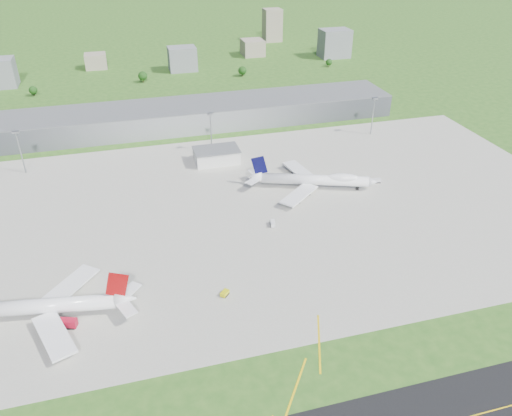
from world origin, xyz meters
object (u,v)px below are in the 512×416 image
object	(u,v)px
airliner_red_twin	(47,306)
van_white_near	(273,224)
airliner_blue_quad	(315,180)
van_white_far	(377,181)
fire_truck	(66,323)
tug_yellow	(225,294)

from	to	relation	value
airliner_red_twin	van_white_near	size ratio (longest dim) A/B	13.41
airliner_blue_quad	van_white_near	size ratio (longest dim) A/B	13.35
van_white_near	van_white_far	size ratio (longest dim) A/B	1.03
fire_truck	van_white_near	size ratio (longest dim) A/B	1.63
tug_yellow	van_white_near	world-z (taller)	van_white_near
tug_yellow	van_white_far	world-z (taller)	van_white_far
van_white_near	van_white_far	world-z (taller)	van_white_near
airliner_red_twin	van_white_near	bearing A→B (deg)	-149.68
tug_yellow	van_white_near	size ratio (longest dim) A/B	0.84
fire_truck	tug_yellow	world-z (taller)	fire_truck
airliner_blue_quad	fire_truck	size ratio (longest dim) A/B	8.19
airliner_red_twin	fire_truck	distance (m)	10.49
fire_truck	van_white_far	distance (m)	177.36
airliner_red_twin	airliner_blue_quad	size ratio (longest dim) A/B	1.00
fire_truck	van_white_near	distance (m)	102.96
tug_yellow	van_white_far	distance (m)	124.70
van_white_near	van_white_far	distance (m)	74.53
airliner_red_twin	fire_truck	xyz separation A→B (m)	(6.61, -7.46, -3.26)
van_white_near	tug_yellow	bearing A→B (deg)	153.51
airliner_red_twin	airliner_blue_quad	world-z (taller)	airliner_red_twin
airliner_red_twin	fire_truck	bearing A→B (deg)	140.91
van_white_near	van_white_far	bearing A→B (deg)	-57.60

